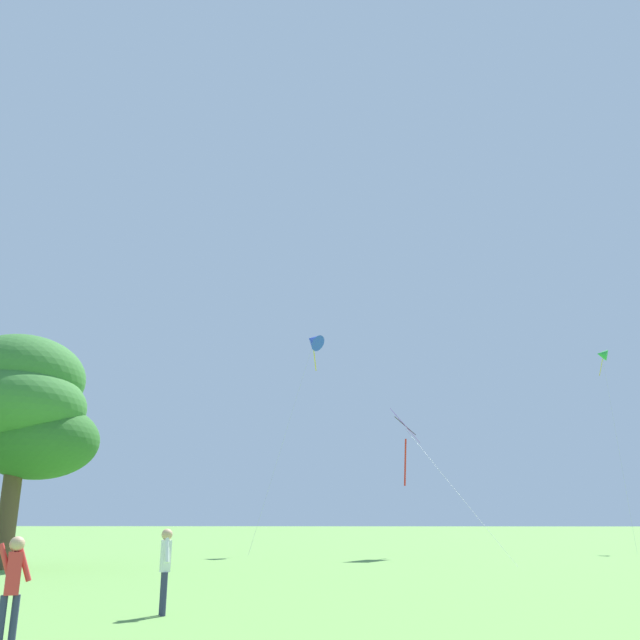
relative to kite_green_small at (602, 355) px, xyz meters
name	(u,v)px	position (x,y,z in m)	size (l,w,h in m)	color
kite_green_small	(602,355)	(0.00, 0.00, 0.00)	(2.26, 6.67, 13.12)	green
kite_blue_delta	(313,341)	(-19.56, -3.99, 0.23)	(3.94, 5.54, 13.57)	blue
kite_purple_streamer	(406,437)	(-14.19, -9.11, -6.54)	(4.51, 9.32, 7.56)	purple
person_with_spool	(165,563)	(-20.61, -31.42, -11.64)	(0.30, 0.50, 1.62)	#2D3351
person_foreground_watcher	(12,582)	(-21.67, -35.44, -11.68)	(0.48, 0.31, 1.56)	#2D3351
tree_left_oak	(24,407)	(-30.30, -19.23, -6.43)	(5.89, 5.81, 9.16)	brown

